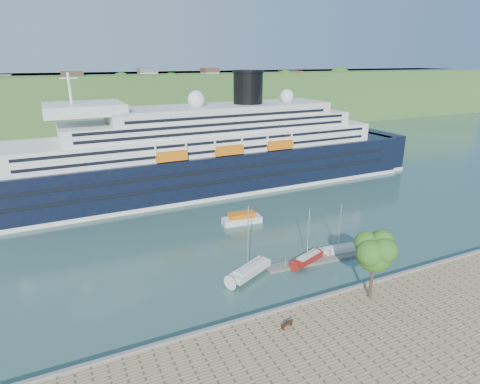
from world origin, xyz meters
name	(u,v)px	position (x,y,z in m)	size (l,w,h in m)	color
ground	(327,302)	(0.00, 0.00, 0.00)	(400.00, 400.00, 0.00)	#2A4B43
far_hillside	(124,103)	(0.00, 145.00, 12.00)	(400.00, 50.00, 24.00)	#3A6026
quay_coping	(328,295)	(0.00, -0.20, 1.15)	(220.00, 0.50, 0.30)	slate
cruise_ship	(197,133)	(0.63, 51.04, 13.82)	(123.09, 17.92, 27.64)	black
park_bench	(287,324)	(-8.19, -3.41, 1.49)	(1.54, 0.63, 0.99)	#411E12
promenade_tree	(374,262)	(4.66, -2.67, 5.97)	(6.01, 6.01, 9.95)	#2D5D18
floating_pontoon	(319,260)	(5.61, 9.55, 0.20)	(17.66, 2.16, 0.39)	slate
sailboat_white_near	(250,243)	(-6.17, 9.94, 5.26)	(8.15, 2.26, 10.52)	silver
sailboat_red	(310,237)	(3.77, 9.73, 4.33)	(6.71, 1.86, 8.67)	maroon
sailboat_white_far	(342,230)	(10.22, 10.20, 4.10)	(6.35, 1.77, 8.21)	silver
tender_launch	(242,218)	(1.23, 28.39, 1.05)	(7.58, 2.59, 2.10)	orange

